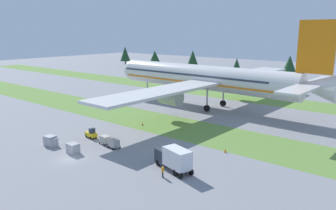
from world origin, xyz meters
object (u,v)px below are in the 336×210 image
(airliner, at_px, (209,78))
(cargo_dolly_lead, at_px, (105,139))
(uld_container_2, at_px, (73,148))
(taxiway_marker_1, at_px, (225,151))
(uld_container_0, at_px, (52,142))
(baggage_tug, at_px, (91,134))
(uld_container_1, at_px, (50,141))
(cargo_dolly_second, at_px, (114,143))
(ground_crew_marshaller, at_px, (163,171))
(catering_truck, at_px, (174,158))
(taxiway_marker_0, at_px, (142,124))

(airliner, height_order, cargo_dolly_lead, airliner)
(uld_container_2, bearing_deg, taxiway_marker_1, 39.74)
(uld_container_0, bearing_deg, cargo_dolly_lead, 44.86)
(baggage_tug, xyz_separation_m, uld_container_1, (-2.26, -7.50, 0.08))
(airliner, relative_size, cargo_dolly_second, 32.89)
(ground_crew_marshaller, bearing_deg, uld_container_1, -113.40)
(airliner, height_order, uld_container_0, airliner)
(cargo_dolly_second, bearing_deg, uld_container_0, 131.63)
(uld_container_0, bearing_deg, taxiway_marker_1, 32.93)
(catering_truck, xyz_separation_m, uld_container_2, (-17.76, -5.25, -1.10))
(uld_container_0, bearing_deg, uld_container_2, 2.43)
(uld_container_1, height_order, taxiway_marker_0, uld_container_1)
(cargo_dolly_second, xyz_separation_m, taxiway_marker_1, (16.49, 10.61, -0.58))
(cargo_dolly_lead, bearing_deg, uld_container_0, 143.23)
(airliner, xyz_separation_m, uld_container_2, (0.91, -44.07, -7.30))
(cargo_dolly_lead, bearing_deg, ground_crew_marshaller, -95.24)
(uld_container_0, bearing_deg, baggage_tug, 76.36)
(uld_container_0, distance_m, uld_container_1, 0.47)
(uld_container_0, height_order, uld_container_1, uld_container_1)
(airliner, distance_m, taxiway_marker_1, 35.37)
(cargo_dolly_lead, relative_size, catering_truck, 0.33)
(uld_container_0, xyz_separation_m, taxiway_marker_0, (3.40, 20.29, -0.41))
(cargo_dolly_second, bearing_deg, catering_truck, -84.96)
(taxiway_marker_0, bearing_deg, uld_container_1, -100.73)
(cargo_dolly_second, xyz_separation_m, taxiway_marker_0, (-6.26, 13.95, -0.57))
(cargo_dolly_second, distance_m, ground_crew_marshaller, 15.08)
(cargo_dolly_second, distance_m, uld_container_2, 7.05)
(airliner, bearing_deg, uld_container_1, 173.97)
(cargo_dolly_lead, distance_m, ground_crew_marshaller, 17.97)
(baggage_tug, xyz_separation_m, cargo_dolly_second, (7.84, -1.15, 0.10))
(uld_container_2, bearing_deg, ground_crew_marshaller, 7.12)
(catering_truck, bearing_deg, ground_crew_marshaller, -156.90)
(baggage_tug, xyz_separation_m, catering_truck, (22.03, -1.98, 1.14))
(catering_truck, xyz_separation_m, uld_container_0, (-23.85, -5.51, -1.20))
(baggage_tug, height_order, uld_container_0, baggage_tug)
(baggage_tug, distance_m, cargo_dolly_lead, 5.03)
(baggage_tug, bearing_deg, uld_container_1, 171.58)
(catering_truck, distance_m, taxiway_marker_0, 25.28)
(baggage_tug, bearing_deg, airliner, 3.15)
(uld_container_0, height_order, taxiway_marker_1, uld_container_0)
(baggage_tug, distance_m, uld_container_2, 8.40)
(uld_container_0, distance_m, uld_container_2, 6.09)
(catering_truck, height_order, ground_crew_marshaller, catering_truck)
(uld_container_0, relative_size, uld_container_2, 1.00)
(uld_container_1, bearing_deg, taxiway_marker_1, 32.52)
(uld_container_1, height_order, uld_container_2, uld_container_1)
(airliner, xyz_separation_m, cargo_dolly_lead, (1.61, -37.57, -7.24))
(catering_truck, distance_m, ground_crew_marshaller, 3.17)
(baggage_tug, height_order, uld_container_1, baggage_tug)
(uld_container_2, relative_size, taxiway_marker_0, 2.87)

